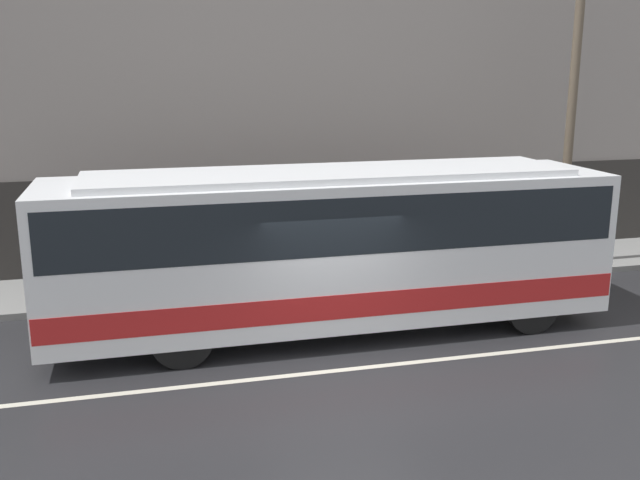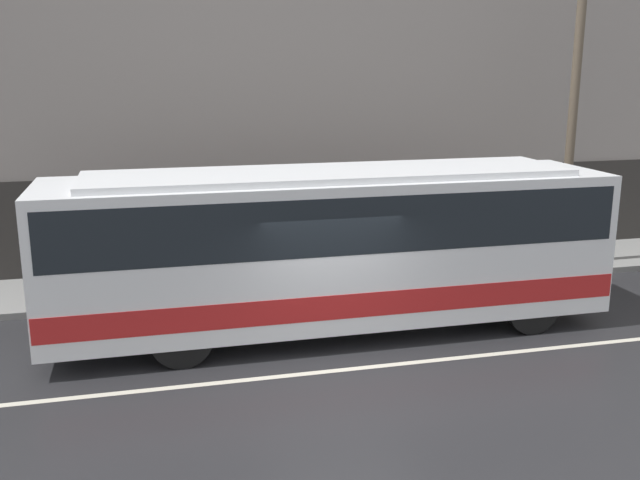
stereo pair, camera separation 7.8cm
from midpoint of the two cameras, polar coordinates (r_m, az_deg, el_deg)
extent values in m
plane|color=#262628|center=(12.35, 1.97, -10.37)|extent=(60.00, 60.00, 0.00)
cube|color=gray|center=(17.17, -2.90, -3.11)|extent=(60.00, 2.61, 0.15)
cube|color=gray|center=(17.87, -4.03, 13.35)|extent=(60.00, 0.30, 9.87)
cube|color=#2D2B28|center=(18.11, -3.74, 1.56)|extent=(60.00, 0.06, 2.47)
cube|color=beige|center=(12.34, 1.97, -10.35)|extent=(54.00, 0.14, 0.01)
cube|color=white|center=(13.63, 1.03, -0.50)|extent=(10.66, 2.52, 2.68)
cube|color=#B21E1E|center=(13.84, 1.02, -3.68)|extent=(10.61, 2.54, 0.45)
cube|color=black|center=(13.48, 1.04, 2.19)|extent=(10.34, 2.54, 1.02)
cube|color=orange|center=(15.60, 20.20, 4.79)|extent=(0.12, 1.89, 0.28)
cube|color=white|center=(13.35, 1.06, 5.34)|extent=(9.06, 2.14, 0.12)
cylinder|color=black|center=(14.40, 16.74, -5.09)|extent=(1.08, 0.28, 1.08)
cylinder|color=black|center=(16.23, 12.83, -2.73)|extent=(1.08, 0.28, 1.08)
cylinder|color=black|center=(12.50, -10.86, -7.63)|extent=(1.08, 0.28, 1.08)
cylinder|color=black|center=(14.57, -11.38, -4.54)|extent=(1.08, 0.28, 1.08)
cylinder|color=brown|center=(18.68, 19.70, 9.59)|extent=(0.22, 0.22, 7.61)
cylinder|color=navy|center=(16.79, -15.98, -1.33)|extent=(0.36, 0.36, 1.38)
sphere|color=tan|center=(16.60, -16.16, 1.38)|extent=(0.25, 0.25, 0.25)
camera|label=1|loc=(0.04, -89.83, 0.04)|focal=40.00mm
camera|label=2|loc=(0.04, 90.17, -0.04)|focal=40.00mm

